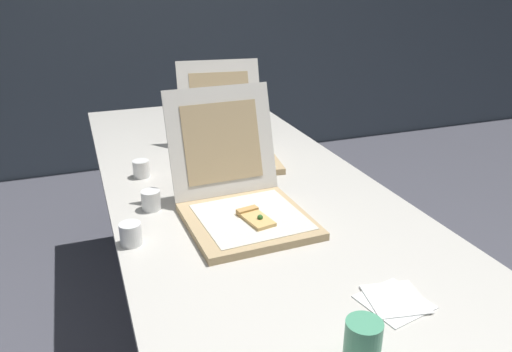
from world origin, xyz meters
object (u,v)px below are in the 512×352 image
(pizza_box_middle, at_px, (228,145))
(cup_printed_front, at_px, (363,343))
(table, at_px, (235,188))
(cup_white_mid, at_px, (141,169))
(pizza_box_front, at_px, (242,202))
(cup_white_near_center, at_px, (151,200))
(napkin_pile, at_px, (395,301))
(cup_white_near_left, at_px, (131,234))

(pizza_box_middle, xyz_separation_m, cup_printed_front, (-0.10, -1.13, -0.00))
(table, bearing_deg, cup_white_mid, 160.30)
(pizza_box_front, relative_size, cup_printed_front, 4.85)
(cup_white_mid, distance_m, cup_white_near_center, 0.27)
(table, distance_m, napkin_pile, 0.81)
(pizza_box_middle, bearing_deg, cup_white_near_center, -127.49)
(table, height_order, pizza_box_middle, pizza_box_middle)
(cup_white_near_left, bearing_deg, table, 41.11)
(table, distance_m, cup_white_near_left, 0.54)
(cup_white_near_center, relative_size, cup_printed_front, 0.65)
(pizza_box_front, xyz_separation_m, napkin_pile, (0.18, -0.50, -0.05))
(cup_white_near_center, height_order, napkin_pile, cup_white_near_center)
(pizza_box_middle, bearing_deg, table, -93.24)
(table, bearing_deg, cup_white_near_left, -138.89)
(cup_white_mid, bearing_deg, cup_printed_front, -76.83)
(cup_white_mid, xyz_separation_m, napkin_pile, (0.41, -0.91, -0.03))
(pizza_box_middle, distance_m, napkin_pile, 1.00)
(cup_white_near_left, relative_size, cup_white_near_center, 1.00)
(pizza_box_front, relative_size, pizza_box_middle, 0.89)
(cup_white_near_left, bearing_deg, cup_white_mid, 78.49)
(table, bearing_deg, pizza_box_front, -104.16)
(cup_white_near_left, distance_m, cup_white_near_center, 0.21)
(cup_white_near_left, xyz_separation_m, napkin_pile, (0.51, -0.45, -0.03))
(pizza_box_front, bearing_deg, cup_printed_front, -90.61)
(cup_printed_front, distance_m, napkin_pile, 0.22)
(pizza_box_front, height_order, cup_printed_front, pizza_box_front)
(cup_white_near_left, bearing_deg, cup_white_near_center, 66.19)
(table, xyz_separation_m, pizza_box_middle, (0.04, 0.19, 0.10))
(cup_white_near_center, bearing_deg, cup_printed_front, -71.82)
(napkin_pile, bearing_deg, cup_white_near_left, 138.14)
(pizza_box_front, bearing_deg, cup_white_near_center, 146.75)
(napkin_pile, bearing_deg, cup_white_near_center, 123.27)
(table, relative_size, cup_white_mid, 35.72)
(pizza_box_middle, bearing_deg, napkin_pile, -78.46)
(pizza_box_front, relative_size, cup_white_near_center, 7.49)
(pizza_box_middle, height_order, cup_white_near_left, pizza_box_middle)
(cup_white_mid, height_order, cup_printed_front, cup_printed_front)
(table, height_order, pizza_box_front, pizza_box_front)
(cup_white_near_center, distance_m, napkin_pile, 0.77)
(cup_white_near_center, bearing_deg, cup_white_near_left, -113.81)
(table, distance_m, pizza_box_middle, 0.22)
(pizza_box_middle, height_order, cup_printed_front, pizza_box_middle)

